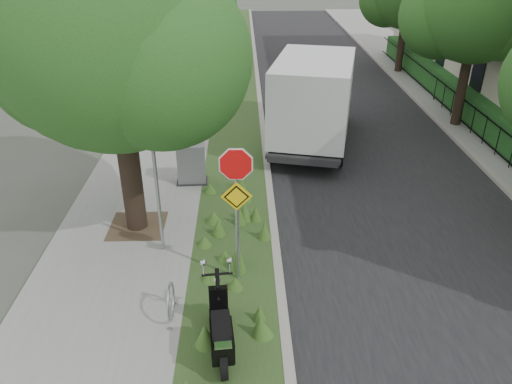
# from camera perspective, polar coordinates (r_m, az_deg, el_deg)

# --- Properties ---
(ground) EXTENTS (120.00, 120.00, 0.00)m
(ground) POSITION_cam_1_polar(r_m,az_deg,el_deg) (10.79, 5.58, -12.04)
(ground) COLOR #4C5147
(ground) RESTS_ON ground
(sidewalk_near) EXTENTS (3.50, 60.00, 0.12)m
(sidewalk_near) POSITION_cam_1_polar(r_m,az_deg,el_deg) (19.65, -10.32, 7.22)
(sidewalk_near) COLOR gray
(sidewalk_near) RESTS_ON ground
(verge) EXTENTS (2.00, 60.00, 0.12)m
(verge) POSITION_cam_1_polar(r_m,az_deg,el_deg) (19.42, -2.22, 7.41)
(verge) COLOR #2E4A1F
(verge) RESTS_ON ground
(kerb_near) EXTENTS (0.20, 60.00, 0.13)m
(kerb_near) POSITION_cam_1_polar(r_m,az_deg,el_deg) (19.43, 0.76, 7.45)
(kerb_near) COLOR #9E9991
(kerb_near) RESTS_ON ground
(road) EXTENTS (7.00, 60.00, 0.01)m
(road) POSITION_cam_1_polar(r_m,az_deg,el_deg) (19.90, 10.96, 7.26)
(road) COLOR black
(road) RESTS_ON ground
(kerb_far) EXTENTS (0.20, 60.00, 0.13)m
(kerb_far) POSITION_cam_1_polar(r_m,az_deg,el_deg) (20.91, 20.46, 7.17)
(kerb_far) COLOR #9E9991
(kerb_far) RESTS_ON ground
(footpath_far) EXTENTS (3.20, 60.00, 0.12)m
(footpath_far) POSITION_cam_1_polar(r_m,az_deg,el_deg) (21.60, 24.68, 6.99)
(footpath_far) COLOR gray
(footpath_far) RESTS_ON ground
(street_tree_main) EXTENTS (6.21, 5.54, 7.66)m
(street_tree_main) POSITION_cam_1_polar(r_m,az_deg,el_deg) (11.58, -16.37, 16.46)
(street_tree_main) COLOR black
(street_tree_main) RESTS_ON ground
(bare_post) EXTENTS (0.08, 0.08, 4.00)m
(bare_post) POSITION_cam_1_polar(r_m,az_deg,el_deg) (11.24, -11.41, 2.17)
(bare_post) COLOR #A5A8AD
(bare_post) RESTS_ON ground
(bike_hoop) EXTENTS (0.06, 0.78, 0.77)m
(bike_hoop) POSITION_cam_1_polar(r_m,az_deg,el_deg) (10.04, -9.72, -12.25)
(bike_hoop) COLOR #A5A8AD
(bike_hoop) RESTS_ON ground
(sign_assembly) EXTENTS (0.94, 0.08, 3.22)m
(sign_assembly) POSITION_cam_1_polar(r_m,az_deg,el_deg) (9.89, -2.26, 0.33)
(sign_assembly) COLOR #A5A8AD
(sign_assembly) RESTS_ON ground
(fence_far) EXTENTS (0.04, 24.00, 1.00)m
(fence_far) POSITION_cam_1_polar(r_m,az_deg,el_deg) (20.99, 22.53, 8.64)
(fence_far) COLOR black
(fence_far) RESTS_ON ground
(hedge_far) EXTENTS (1.00, 24.00, 1.10)m
(hedge_far) POSITION_cam_1_polar(r_m,az_deg,el_deg) (21.28, 24.27, 8.55)
(hedge_far) COLOR #1B481A
(hedge_far) RESTS_ON footpath_far
(far_tree_b) EXTENTS (4.83, 4.31, 6.56)m
(far_tree_b) POSITION_cam_1_polar(r_m,az_deg,el_deg) (20.13, 23.77, 18.63)
(far_tree_b) COLOR black
(far_tree_b) RESTS_ON ground
(scooter_near) EXTENTS (0.52, 1.92, 0.92)m
(scooter_near) POSITION_cam_1_polar(r_m,az_deg,el_deg) (9.15, -3.98, -16.13)
(scooter_near) COLOR black
(scooter_near) RESTS_ON ground
(box_truck) EXTENTS (3.62, 6.32, 2.69)m
(box_truck) POSITION_cam_1_polar(r_m,az_deg,el_deg) (17.56, 6.69, 10.81)
(box_truck) COLOR #262628
(box_truck) RESTS_ON ground
(utility_cabinet) EXTENTS (0.93, 0.64, 1.21)m
(utility_cabinet) POSITION_cam_1_polar(r_m,az_deg,el_deg) (14.91, -7.40, 3.18)
(utility_cabinet) COLOR #262628
(utility_cabinet) RESTS_ON ground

